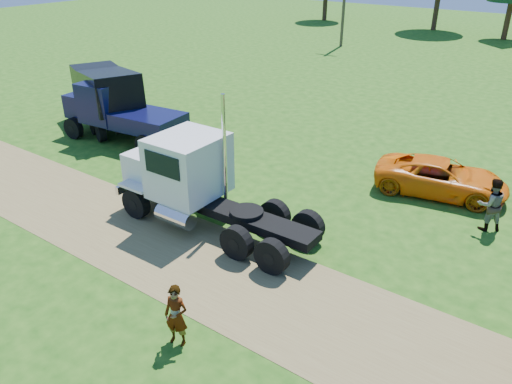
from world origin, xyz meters
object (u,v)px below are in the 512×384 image
Objects in this scene: spectator_a at (176,316)px; black_dump_truck at (104,91)px; navy_truck at (117,111)px; orange_pickup at (441,177)px; white_semi_tractor at (191,179)px.

black_dump_truck is at bearing 131.49° from spectator_a.
navy_truck is 15.44m from orange_pickup.
orange_pickup is (6.56, 7.30, -0.90)m from white_semi_tractor.
black_dump_truck is 17.87m from spectator_a.
navy_truck is at bearing 154.91° from white_semi_tractor.
spectator_a is at bearing -51.60° from white_semi_tractor.
spectator_a is (12.41, -8.74, -0.64)m from navy_truck.
orange_pickup is at bearing 6.75° from navy_truck.
orange_pickup is (17.44, 2.22, -1.14)m from black_dump_truck.
white_semi_tractor is 9.32m from navy_truck.
orange_pickup is at bearing 31.54° from black_dump_truck.
black_dump_truck is at bearing 154.41° from white_semi_tractor.
navy_truck is at bearing -2.47° from black_dump_truck.
spectator_a is (14.82, -9.95, -0.99)m from black_dump_truck.
spectator_a reaches higher than orange_pickup.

